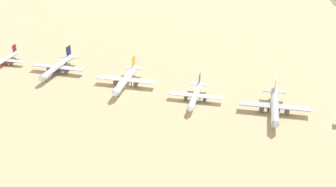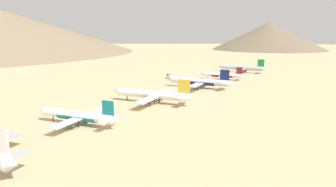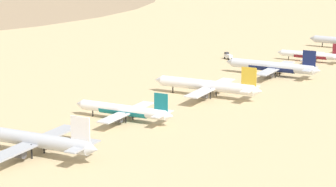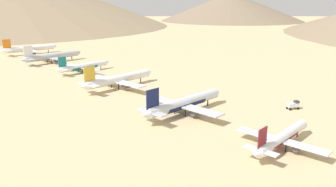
{
  "view_description": "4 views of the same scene",
  "coord_description": "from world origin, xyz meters",
  "views": [
    {
      "loc": [
        248.78,
        100.91,
        123.85
      ],
      "look_at": [
        10.63,
        35.25,
        4.29
      ],
      "focal_mm": 46.48,
      "sensor_mm": 36.0,
      "label": 1
    },
    {
      "loc": [
        -81.42,
        150.24,
        40.01
      ],
      "look_at": [
        -5.76,
        -8.61,
        3.95
      ],
      "focal_mm": 32.49,
      "sensor_mm": 36.0,
      "label": 2
    },
    {
      "loc": [
        -129.92,
        260.3,
        69.0
      ],
      "look_at": [
        8.32,
        19.64,
        3.83
      ],
      "focal_mm": 73.45,
      "sensor_mm": 36.0,
      "label": 3
    },
    {
      "loc": [
        -114.22,
        -144.97,
        47.13
      ],
      "look_at": [
        -8.97,
        -42.85,
        6.92
      ],
      "focal_mm": 36.73,
      "sensor_mm": 36.0,
      "label": 4
    }
  ],
  "objects": [
    {
      "name": "ground_plane",
      "position": [
        0.0,
        0.0,
        0.0
      ],
      "size": [
        1853.48,
        1853.48,
        0.0
      ],
      "primitive_type": "plane",
      "color": "tan"
    },
    {
      "name": "parked_jet_1",
      "position": [
        -13.67,
        -99.27,
        3.67
      ],
      "size": [
        38.24,
        31.01,
        11.04
      ],
      "color": "silver",
      "rests_on": "ground"
    },
    {
      "name": "parked_jet_2",
      "position": [
        -9.56,
        -52.9,
        4.76
      ],
      "size": [
        49.42,
        40.01,
        14.3
      ],
      "color": "silver",
      "rests_on": "ground"
    },
    {
      "name": "parked_jet_4",
      "position": [
        8.37,
        52.51,
        4.08
      ],
      "size": [
        42.48,
        34.48,
        12.25
      ],
      "color": "white",
      "rests_on": "ground"
    },
    {
      "name": "desert_hill_0",
      "position": [
        565.25,
        313.15,
        31.48
      ],
      "size": [
        322.26,
        322.26,
        62.95
      ],
      "primitive_type": "cone",
      "color": "#7A6854",
      "rests_on": "ground"
    },
    {
      "name": "service_truck",
      "position": [
        28.98,
        -83.63,
        2.08
      ],
      "size": [
        5.7,
        4.84,
        3.9
      ],
      "color": "silver",
      "rests_on": "ground"
    },
    {
      "name": "parked_jet_6",
      "position": [
        18.25,
        155.21,
        4.93
      ],
      "size": [
        50.78,
        41.28,
        14.64
      ],
      "color": "white",
      "rests_on": "ground"
    },
    {
      "name": "parked_jet_3",
      "position": [
        -1.66,
        2.39,
        4.92
      ],
      "size": [
        50.69,
        41.14,
        14.63
      ],
      "color": "white",
      "rests_on": "ground"
    },
    {
      "name": "parked_jet_5",
      "position": [
        11.59,
        101.19,
        5.01
      ],
      "size": [
        51.65,
        41.96,
        14.89
      ],
      "color": "#B2B7C1",
      "rests_on": "ground"
    }
  ]
}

